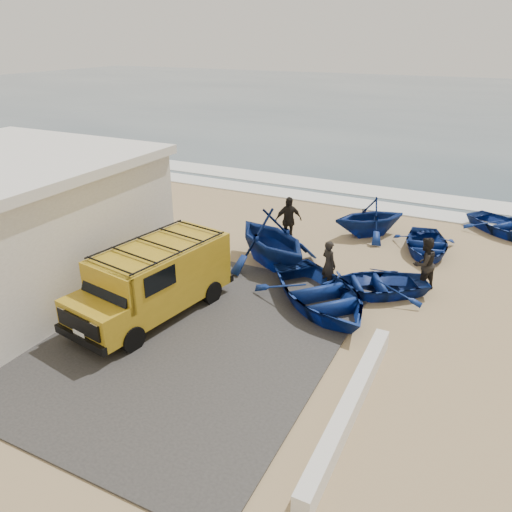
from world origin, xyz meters
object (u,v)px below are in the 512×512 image
at_px(fisherman_middle, 424,264).
at_px(boat_far_left, 370,217).
at_px(parapet, 350,406).
at_px(fisherman_back, 288,220).
at_px(boat_mid_left, 271,238).
at_px(boat_near_right, 374,284).
at_px(boat_near_left, 320,293).
at_px(van, 155,278).
at_px(fisherman_front, 329,264).
at_px(boat_mid_right, 426,245).
at_px(boat_far_right, 508,226).

bearing_deg(fisherman_middle, boat_far_left, -106.82).
xyz_separation_m(parapet, fisherman_back, (-5.22, 8.70, 0.71)).
distance_m(boat_mid_left, fisherman_back, 2.16).
distance_m(fisherman_middle, fisherman_back, 5.83).
xyz_separation_m(boat_near_right, boat_mid_left, (-4.00, 0.58, 0.69)).
height_order(boat_near_left, fisherman_back, fisherman_back).
distance_m(van, fisherman_front, 5.73).
bearing_deg(parapet, boat_mid_left, 127.21).
bearing_deg(boat_mid_right, fisherman_front, -131.95).
relative_size(boat_mid_left, fisherman_front, 2.40).
height_order(boat_far_left, fisherman_front, fisherman_front).
height_order(parapet, van, van).
bearing_deg(boat_far_left, parapet, -30.20).
bearing_deg(fisherman_middle, fisherman_front, -28.31).
relative_size(boat_near_left, boat_mid_left, 1.14).
height_order(parapet, fisherman_middle, fisherman_middle).
height_order(van, boat_near_right, van).
distance_m(boat_far_left, fisherman_back, 3.61).
height_order(boat_mid_left, fisherman_back, boat_mid_left).
relative_size(boat_mid_right, boat_far_left, 1.08).
bearing_deg(boat_near_right, boat_mid_right, 136.47).
height_order(boat_near_left, fisherman_front, fisherman_front).
relative_size(parapet, boat_far_left, 1.91).
distance_m(boat_far_right, fisherman_middle, 7.16).
xyz_separation_m(boat_mid_left, fisherman_middle, (5.34, 0.47, -0.13)).
relative_size(boat_near_left, boat_mid_right, 1.34).
distance_m(parapet, boat_mid_right, 10.17).
height_order(boat_near_left, boat_mid_left, boat_mid_left).
height_order(parapet, boat_far_right, boat_far_right).
height_order(parapet, boat_near_left, boat_near_left).
bearing_deg(boat_far_left, boat_far_right, 73.97).
xyz_separation_m(boat_near_left, boat_mid_right, (2.27, 5.82, -0.12)).
distance_m(boat_far_left, boat_far_right, 5.94).
distance_m(boat_near_right, fisherman_back, 5.08).
distance_m(boat_far_right, fisherman_back, 9.48).
height_order(boat_mid_right, fisherman_middle, fisherman_middle).
relative_size(van, boat_far_left, 1.73).
xyz_separation_m(van, boat_mid_right, (6.61, 8.39, -0.84)).
bearing_deg(boat_mid_right, boat_near_right, -115.50).
height_order(boat_mid_left, boat_mid_right, boat_mid_left).
distance_m(boat_mid_left, boat_far_left, 5.15).
relative_size(van, fisherman_front, 3.27).
height_order(boat_near_right, boat_mid_left, boat_mid_left).
bearing_deg(boat_near_left, boat_near_right, 4.17).
height_order(van, boat_near_left, van).
bearing_deg(fisherman_front, boat_far_left, -59.03).
bearing_deg(boat_mid_right, boat_near_left, -123.73).
relative_size(fisherman_front, fisherman_back, 0.84).
height_order(parapet, boat_far_left, boat_far_left).
bearing_deg(fisherman_front, fisherman_middle, -125.18).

